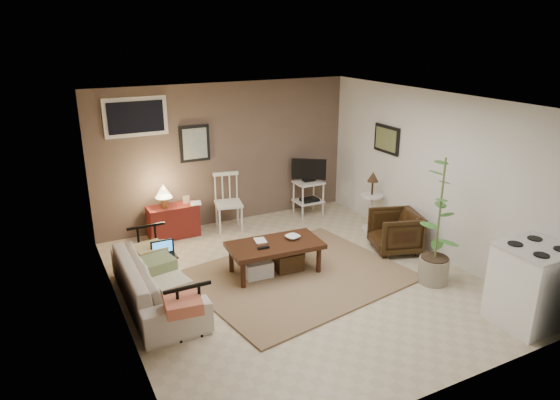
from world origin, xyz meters
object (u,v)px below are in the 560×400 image
tv_stand (309,185)px  potted_plant (439,217)px  armchair (395,230)px  red_console (172,218)px  stove (531,285)px  sofa (156,274)px  spindle_chair (228,204)px  coffee_table (274,256)px  side_table (372,194)px

tv_stand → potted_plant: bearing=-86.6°
armchair → potted_plant: (-0.19, -1.02, 0.59)m
red_console → armchair: (2.85, -2.07, 0.03)m
armchair → stove: (0.09, -2.24, 0.13)m
sofa → spindle_chair: 2.48m
red_console → spindle_chair: size_ratio=0.97×
tv_stand → sofa: bearing=-150.4°
coffee_table → armchair: armchair is taller
coffee_table → armchair: size_ratio=1.91×
tv_stand → armchair: size_ratio=1.51×
tv_stand → stove: 4.24m
spindle_chair → armchair: size_ratio=1.38×
red_console → sofa: bearing=-110.9°
sofa → stove: bearing=-123.0°
tv_stand → spindle_chair: bearing=179.8°
red_console → potted_plant: potted_plant is taller
stove → tv_stand: bearing=96.1°
red_console → tv_stand: 2.50m
red_console → tv_stand: size_ratio=0.89×
red_console → tv_stand: bearing=-2.0°
coffee_table → armchair: bearing=-4.8°
red_console → potted_plant: size_ratio=0.53×
red_console → spindle_chair: bearing=-5.1°
sofa → side_table: size_ratio=1.96×
side_table → red_console: bearing=158.9°
coffee_table → potted_plant: bearing=-33.7°
potted_plant → stove: (0.27, -1.21, -0.45)m
coffee_table → armchair: (1.96, -0.16, 0.07)m
side_table → coffee_table: bearing=-161.6°
sofa → red_console: 2.05m
coffee_table → sofa: (-1.62, -0.02, 0.12)m
red_console → side_table: bearing=-21.1°
spindle_chair → armchair: bearing=-46.0°
spindle_chair → stove: stove is taller
tv_stand → side_table: tv_stand is taller
tv_stand → potted_plant: potted_plant is taller
stove → red_console: bearing=124.3°
sofa → red_console: size_ratio=2.14×
side_table → spindle_chair: bearing=152.8°
spindle_chair → tv_stand: size_ratio=0.92×
spindle_chair → stove: 4.67m
potted_plant → tv_stand: bearing=93.4°
coffee_table → side_table: bearing=18.4°
spindle_chair → sofa: bearing=-132.3°
sofa → tv_stand: 3.71m
side_table → armchair: (-0.21, -0.89, -0.28)m
stove → coffee_table: bearing=130.5°
armchair → coffee_table: bearing=-77.0°
sofa → potted_plant: size_ratio=1.13×
sofa → tv_stand: tv_stand is taller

